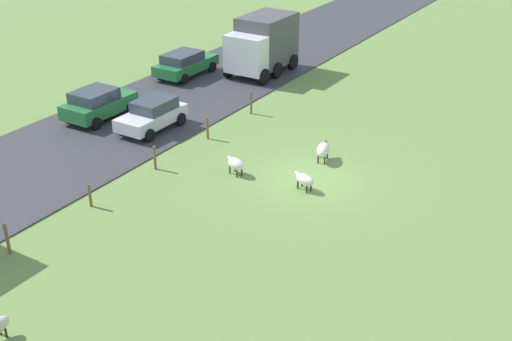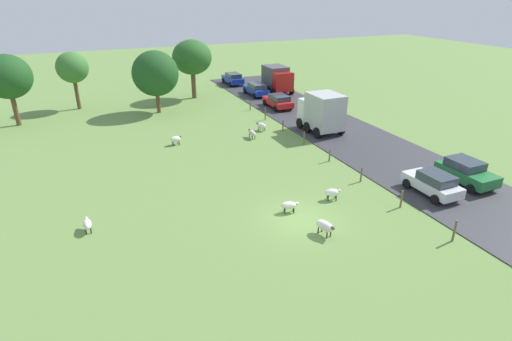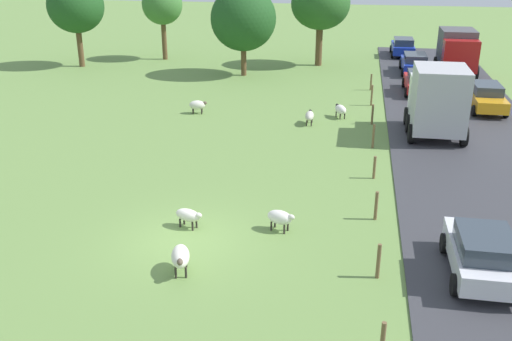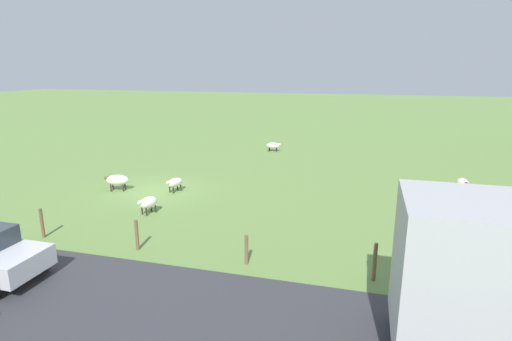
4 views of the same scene
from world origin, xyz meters
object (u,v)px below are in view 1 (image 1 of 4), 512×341
at_px(sheep_6, 235,164).
at_px(car_7, 185,63).
at_px(sheep_0, 304,179).
at_px(car_0, 98,103).
at_px(car_4, 152,114).
at_px(sheep_3, 323,149).
at_px(truck_1, 263,43).

distance_m(sheep_6, car_7, 14.13).
distance_m(sheep_0, car_0, 13.02).
bearing_deg(car_4, car_0, 6.52).
xyz_separation_m(sheep_3, car_0, (12.34, 1.69, 0.33)).
height_order(sheep_0, car_0, car_0).
height_order(sheep_6, car_4, car_4).
bearing_deg(car_0, car_4, -173.48).
height_order(car_0, car_7, car_0).
bearing_deg(sheep_3, sheep_0, 101.71).
height_order(sheep_3, truck_1, truck_1).
relative_size(truck_1, car_7, 1.11).
height_order(sheep_3, car_7, car_7).
relative_size(sheep_3, car_4, 0.34).
bearing_deg(sheep_6, car_0, -9.31).
bearing_deg(sheep_3, sheep_6, 51.37).
bearing_deg(truck_1, car_7, 39.74).
bearing_deg(sheep_0, car_7, -34.85).
relative_size(car_0, car_7, 0.90).
relative_size(sheep_0, car_7, 0.26).
distance_m(car_0, car_4, 3.38).
distance_m(car_0, car_7, 8.14).
height_order(sheep_0, car_7, car_7).
relative_size(sheep_0, sheep_3, 0.86).
bearing_deg(sheep_6, car_7, -43.48).
height_order(sheep_3, car_4, car_4).
bearing_deg(truck_1, car_4, 90.63).
distance_m(sheep_0, sheep_6, 3.25).
bearing_deg(sheep_0, truck_1, -52.20).
distance_m(car_4, car_7, 8.66).
relative_size(sheep_6, car_0, 0.28).
distance_m(truck_1, car_0, 11.76).
distance_m(sheep_0, truck_1, 15.92).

